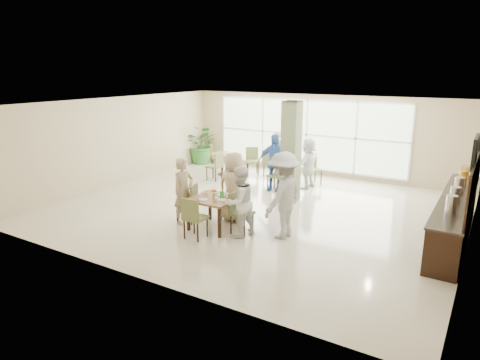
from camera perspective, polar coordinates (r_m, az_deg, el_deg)
The scene contains 23 objects.
ground at distance 11.47m, azimuth 2.27°, elevation -3.90°, with size 10.00×10.00×0.00m, color beige.
room_shell at distance 11.05m, azimuth 2.35°, elevation 4.51°, with size 10.00×10.00×10.00m.
window_bank at distance 15.29m, azimuth 8.86°, elevation 6.01°, with size 7.00×0.04×7.00m.
column at distance 11.98m, azimuth 6.81°, elevation 3.74°, with size 0.45×0.45×2.80m, color #667652.
main_table at distance 9.94m, azimuth -3.45°, elevation -2.83°, with size 1.03×1.03×0.75m.
round_table_left at distance 15.08m, azimuth -1.82°, elevation 2.84°, with size 1.07×1.07×0.75m.
round_table_right at distance 13.93m, azimuth 6.41°, elevation 1.76°, with size 1.05×1.05×0.75m.
chairs_main_table at distance 10.04m, azimuth -3.51°, elevation -3.78°, with size 2.05×1.95×0.95m.
chairs_table_left at distance 15.06m, azimuth -1.60°, elevation 2.47°, with size 2.07×1.93×0.95m.
chairs_table_right at distance 13.93m, azimuth 6.27°, elevation 1.39°, with size 2.18×1.93×0.95m.
tabletop_clutter at distance 9.87m, azimuth -3.47°, elevation -2.06°, with size 0.74×0.71×0.21m.
buffet_counter at distance 10.51m, azimuth 26.83°, elevation -4.10°, with size 0.64×4.70×1.95m.
wall_tv at distance 9.05m, azimuth 28.85°, elevation 3.33°, with size 0.06×1.00×0.58m.
framed_art_a at distance 10.68m, azimuth 29.18°, elevation 3.11°, with size 0.05×0.55×0.70m.
framed_art_b at distance 11.47m, azimuth 29.38°, elevation 3.75°, with size 0.05×0.55×0.70m.
potted_plant at distance 16.92m, azimuth -5.01°, elevation 4.77°, with size 1.38×1.38×1.53m, color #2E6D2B.
teen_left at distance 10.33m, azimuth -7.53°, elevation -1.46°, with size 0.58×0.38×1.60m, color tan.
teen_far at distance 10.41m, azimuth -0.85°, elevation -0.89°, with size 0.84×0.46×1.72m, color tan.
teen_right at distance 9.42m, azimuth -0.10°, elevation -2.93°, with size 0.78×0.61×1.60m, color white.
teen_standing at distance 9.36m, azimuth 5.76°, elevation -2.07°, with size 1.25×0.72×1.93m, color #A9A9AB.
adult_a at distance 13.06m, azimuth 4.57°, elevation 2.36°, with size 1.03×0.59×1.76m, color #3F6CBD.
adult_b at distance 13.50m, azimuth 9.08°, elevation 2.24°, with size 1.47×0.63×1.58m, color white.
adult_standing at distance 15.12m, azimuth 5.16°, elevation 3.65°, with size 0.57×0.37×1.56m, color tan.
Camera 1 is at (5.26, -9.52, 3.63)m, focal length 32.00 mm.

